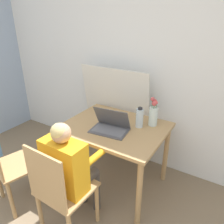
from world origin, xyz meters
name	(u,v)px	position (x,y,z in m)	size (l,w,h in m)	color
wall_back	(152,62)	(0.00, 2.23, 1.25)	(6.40, 0.05, 2.50)	white
dining_table	(115,135)	(-0.10, 1.63, 0.62)	(0.99, 0.78, 0.71)	tan
chair_occupied	(61,191)	(-0.16, 0.88, 0.46)	(0.41, 0.41, 0.89)	tan
chair_spare	(1,154)	(-0.80, 0.84, 0.60)	(0.50, 0.52, 0.90)	tan
person_seated	(69,165)	(-0.15, 1.00, 0.63)	(0.37, 0.43, 1.03)	orange
laptop	(110,125)	(-0.10, 1.54, 0.76)	(0.37, 0.27, 0.22)	#4C4C51
flower_vase	(153,114)	(0.20, 1.85, 0.83)	(0.09, 0.09, 0.29)	silver
water_bottle	(140,118)	(0.10, 1.74, 0.81)	(0.07, 0.07, 0.20)	silver
cardboard_panel	(116,115)	(-0.36, 2.08, 0.59)	(0.86, 0.18, 1.18)	silver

